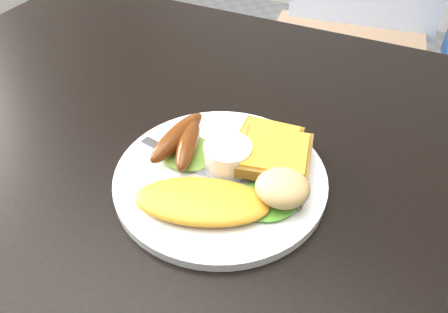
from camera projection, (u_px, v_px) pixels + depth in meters
The scene contains 13 objects.
dining_table at pixel (234, 170), 0.57m from camera, with size 1.20×0.80×0.04m, color black.
dining_chair at pixel (342, 59), 1.33m from camera, with size 0.48×0.48×0.06m, color tan.
plate at pixel (220, 178), 0.52m from camera, with size 0.25×0.25×0.01m, color white.
lettuce_left at pixel (187, 152), 0.54m from camera, with size 0.07×0.07×0.01m, color olive.
lettuce_right at pixel (265, 201), 0.48m from camera, with size 0.07×0.06×0.01m, color #57A020.
omelette at pixel (202, 201), 0.47m from camera, with size 0.15×0.07×0.02m, color gold.
sausage_a at pixel (177, 137), 0.53m from camera, with size 0.03×0.11×0.03m, color #60320D.
sausage_b at pixel (188, 143), 0.53m from camera, with size 0.02×0.10×0.02m, color #5B280D.
ramekin at pixel (228, 156), 0.51m from camera, with size 0.06×0.06×0.03m, color white.
toast_a at pixel (268, 143), 0.55m from camera, with size 0.08×0.08×0.01m, color #856114.
toast_b at pixel (275, 155), 0.51m from camera, with size 0.08×0.08×0.01m, color olive.
potato_salad at pixel (283, 188), 0.47m from camera, with size 0.06×0.06×0.03m, color beige.
fork at pixel (193, 166), 0.52m from camera, with size 0.16×0.01×0.00m, color #ADAFB7.
Camera 1 is at (0.16, -0.38, 1.12)m, focal length 35.00 mm.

